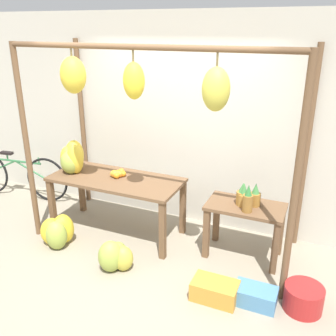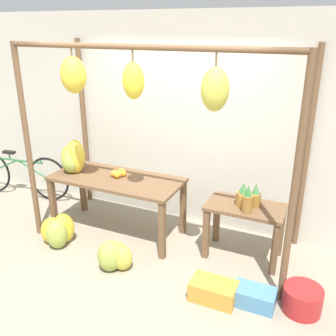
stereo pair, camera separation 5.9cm
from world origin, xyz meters
name	(u,v)px [view 2 (the right image)]	position (x,y,z in m)	size (l,w,h in m)	color
ground_plane	(137,268)	(0.00, 0.00, 0.00)	(20.00, 20.00, 0.00)	gray
shop_wall_back	(184,122)	(0.00, 1.40, 1.40)	(8.00, 0.08, 2.80)	beige
stall_awning	(147,107)	(-0.03, 0.38, 1.80)	(3.23, 1.31, 2.45)	brown
display_table_main	(117,185)	(-0.63, 0.64, 0.67)	(1.71, 0.75, 0.78)	brown
display_table_side	(245,218)	(1.03, 0.76, 0.52)	(0.89, 0.51, 0.67)	brown
banana_pile_on_table	(73,158)	(-1.27, 0.62, 0.96)	(0.43, 0.47, 0.40)	gold
orange_pile	(118,173)	(-0.63, 0.69, 0.82)	(0.20, 0.22, 0.09)	orange
pineapple_cluster	(247,197)	(1.04, 0.72, 0.79)	(0.27, 0.30, 0.32)	#B27F38
banana_pile_ground_left	(58,231)	(-1.15, 0.05, 0.19)	(0.49, 0.49, 0.40)	gold
banana_pile_ground_right	(115,256)	(-0.22, -0.10, 0.17)	(0.45, 0.41, 0.37)	gold
fruit_crate_white	(213,291)	(0.96, -0.13, 0.10)	(0.46, 0.28, 0.20)	orange
blue_bucket	(302,299)	(1.79, 0.08, 0.13)	(0.38, 0.38, 0.26)	#AD2323
parked_bicycle	(19,174)	(-2.67, 0.96, 0.37)	(1.80, 0.25, 0.75)	black
fruit_crate_purple	(254,297)	(1.35, -0.04, 0.09)	(0.42, 0.25, 0.18)	#4C84B2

